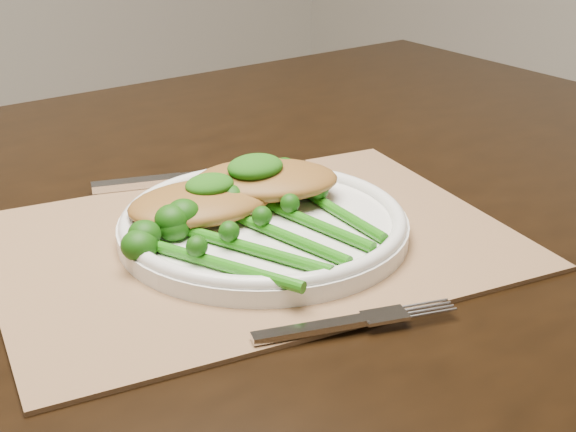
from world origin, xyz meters
TOP-DOWN VIEW (x-y plane):
  - placemat at (0.18, -0.18)m, footprint 0.50×0.41m
  - dinner_plate at (0.20, -0.18)m, footprint 0.26×0.26m
  - knife at (0.20, -0.03)m, footprint 0.22×0.10m
  - fork at (0.17, -0.35)m, footprint 0.15×0.07m
  - chicken_fillet_left at (0.16, -0.14)m, footprint 0.15×0.12m
  - chicken_fillet_right at (0.23, -0.15)m, footprint 0.16×0.15m
  - pesto_dollop_left at (0.17, -0.14)m, footprint 0.05×0.04m
  - pesto_dollop_right at (0.21, -0.15)m, footprint 0.05×0.05m
  - broccolini_bundle at (0.18, -0.23)m, footprint 0.20×0.22m

SIDE VIEW (x-z plane):
  - placemat at x=0.18m, z-range 0.75..0.75m
  - fork at x=0.17m, z-range 0.76..0.76m
  - knife at x=0.20m, z-range 0.75..0.76m
  - dinner_plate at x=0.20m, z-range 0.75..0.78m
  - broccolini_bundle at x=0.18m, z-range 0.76..0.79m
  - chicken_fillet_left at x=0.16m, z-range 0.77..0.80m
  - chicken_fillet_right at x=0.23m, z-range 0.78..0.80m
  - pesto_dollop_left at x=0.17m, z-range 0.79..0.81m
  - pesto_dollop_right at x=0.21m, z-range 0.79..0.82m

